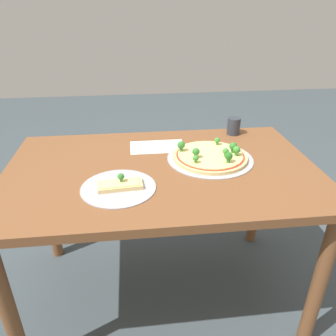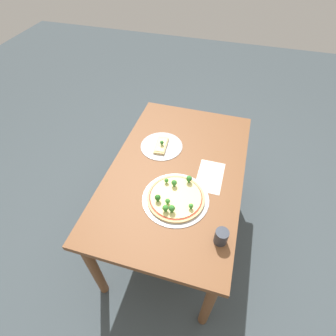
{
  "view_description": "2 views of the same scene",
  "coord_description": "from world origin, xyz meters",
  "px_view_note": "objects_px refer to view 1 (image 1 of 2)",
  "views": [
    {
      "loc": [
        -0.12,
        -1.24,
        1.39
      ],
      "look_at": [
        0.02,
        -0.05,
        0.76
      ],
      "focal_mm": 35.0,
      "sensor_mm": 36.0,
      "label": 1
    },
    {
      "loc": [
        1.09,
        0.26,
        1.97
      ],
      "look_at": [
        0.02,
        -0.05,
        0.76
      ],
      "focal_mm": 28.0,
      "sensor_mm": 36.0,
      "label": 2
    }
  ],
  "objects_px": {
    "dining_table": "(162,186)",
    "pizza_tray_whole": "(211,156)",
    "drinking_cup": "(234,126)",
    "pizza_tray_slice": "(119,186)"
  },
  "relations": [
    {
      "from": "drinking_cup",
      "to": "pizza_tray_whole",
      "type": "bearing_deg",
      "value": -123.57
    },
    {
      "from": "dining_table",
      "to": "pizza_tray_whole",
      "type": "relative_size",
      "value": 3.46
    },
    {
      "from": "dining_table",
      "to": "drinking_cup",
      "type": "distance_m",
      "value": 0.55
    },
    {
      "from": "pizza_tray_whole",
      "to": "pizza_tray_slice",
      "type": "relative_size",
      "value": 1.34
    },
    {
      "from": "pizza_tray_whole",
      "to": "drinking_cup",
      "type": "relative_size",
      "value": 4.35
    },
    {
      "from": "dining_table",
      "to": "drinking_cup",
      "type": "xyz_separation_m",
      "value": [
        0.41,
        0.34,
        0.14
      ]
    },
    {
      "from": "drinking_cup",
      "to": "pizza_tray_slice",
      "type": "bearing_deg",
      "value": -140.25
    },
    {
      "from": "pizza_tray_whole",
      "to": "pizza_tray_slice",
      "type": "bearing_deg",
      "value": -152.74
    },
    {
      "from": "dining_table",
      "to": "pizza_tray_whole",
      "type": "bearing_deg",
      "value": 13.11
    },
    {
      "from": "pizza_tray_slice",
      "to": "drinking_cup",
      "type": "bearing_deg",
      "value": 39.75
    }
  ]
}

